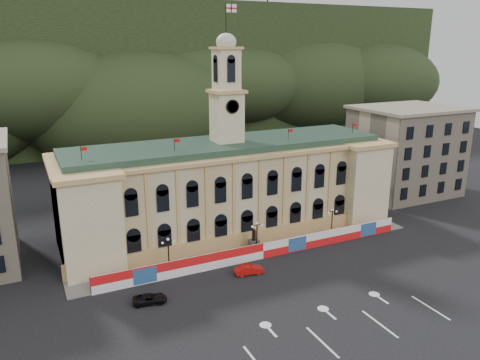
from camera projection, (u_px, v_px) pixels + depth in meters
name	position (u px, v px, depth m)	size (l,w,h in m)	color
ground	(321.00, 307.00, 57.48)	(260.00, 260.00, 0.00)	black
lane_markings	(346.00, 328.00, 53.14)	(26.00, 10.00, 0.02)	white
hill_ridge	(114.00, 80.00, 157.76)	(230.00, 80.00, 64.00)	black
city_hall	(228.00, 187.00, 79.23)	(56.20, 17.60, 37.10)	beige
side_building_right	(406.00, 151.00, 99.52)	(21.00, 17.00, 18.60)	#BEAD93
hoarding_fence	(263.00, 251.00, 70.21)	(50.00, 0.44, 2.50)	red
pavement	(254.00, 251.00, 72.83)	(56.00, 5.50, 0.16)	slate
statue	(254.00, 244.00, 72.74)	(1.40, 1.40, 3.72)	#595651
lamp_left	(168.00, 252.00, 65.54)	(1.96, 0.44, 5.15)	black
lamp_center	(257.00, 235.00, 71.35)	(1.96, 0.44, 5.15)	black
lamp_right	(332.00, 221.00, 77.16)	(1.96, 0.44, 5.15)	black
red_sedan	(249.00, 270.00, 65.52)	(4.24, 1.99, 1.34)	red
black_suv	(150.00, 299.00, 58.13)	(4.58, 2.78, 1.19)	black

